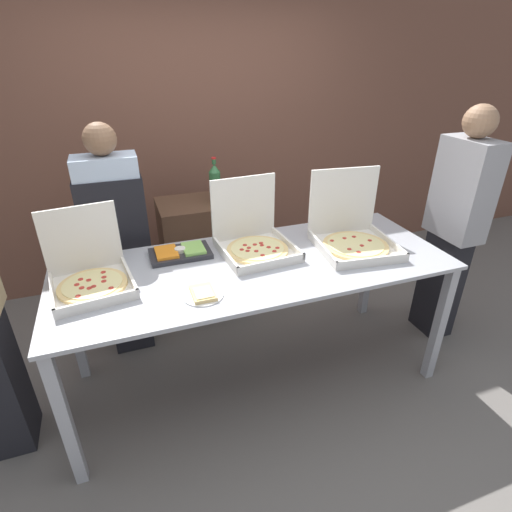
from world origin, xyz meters
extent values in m
plane|color=slate|center=(0.00, 0.00, 0.00)|extent=(16.00, 16.00, 0.00)
cube|color=brown|center=(0.00, 1.70, 1.40)|extent=(10.00, 0.06, 2.80)
cube|color=#A8AAB2|center=(0.00, 0.00, 0.90)|extent=(2.40, 0.93, 0.02)
cube|color=#A8AAB2|center=(-1.15, -0.41, 0.44)|extent=(0.06, 0.06, 0.88)
cube|color=#A8AAB2|center=(1.15, -0.41, 0.44)|extent=(0.06, 0.06, 0.88)
cube|color=#A8AAB2|center=(-1.15, 0.41, 0.44)|extent=(0.06, 0.06, 0.88)
cube|color=#A8AAB2|center=(1.15, 0.41, 0.44)|extent=(0.06, 0.06, 0.88)
cube|color=silver|center=(-0.93, 0.01, 0.92)|extent=(0.46, 0.46, 0.02)
cube|color=silver|center=(-0.91, -0.18, 0.95)|extent=(0.41, 0.07, 0.04)
cube|color=silver|center=(-1.13, -0.01, 0.95)|extent=(0.07, 0.41, 0.04)
cube|color=silver|center=(-0.74, 0.04, 0.95)|extent=(0.07, 0.41, 0.04)
cube|color=silver|center=(-0.96, 0.22, 1.13)|extent=(0.41, 0.07, 0.39)
cylinder|color=#E5C17A|center=(-0.93, 0.01, 0.94)|extent=(0.36, 0.36, 0.02)
cylinder|color=beige|center=(-0.93, 0.01, 0.95)|extent=(0.31, 0.31, 0.00)
cylinder|color=#B22D23|center=(-0.88, 0.01, 0.95)|extent=(0.03, 0.03, 0.00)
cylinder|color=#B22D23|center=(-0.87, 0.06, 0.95)|extent=(0.03, 0.03, 0.00)
cylinder|color=#B22D23|center=(-0.88, 0.12, 0.95)|extent=(0.03, 0.03, 0.00)
cylinder|color=#B22D23|center=(-0.95, 0.05, 0.95)|extent=(0.03, 0.03, 0.00)
cylinder|color=#B22D23|center=(-0.99, 0.08, 0.95)|extent=(0.03, 0.03, 0.00)
cylinder|color=#B22D23|center=(-1.01, 0.02, 0.95)|extent=(0.03, 0.03, 0.00)
cylinder|color=#B22D23|center=(-0.99, -0.02, 0.95)|extent=(0.03, 0.03, 0.00)
cylinder|color=#B22D23|center=(-1.00, -0.10, 0.95)|extent=(0.03, 0.03, 0.00)
cylinder|color=#B22D23|center=(-0.95, -0.04, 0.95)|extent=(0.03, 0.03, 0.00)
cylinder|color=#B22D23|center=(-0.93, -0.02, 0.95)|extent=(0.03, 0.03, 0.00)
cylinder|color=#B22D23|center=(-0.84, -0.07, 0.95)|extent=(0.03, 0.03, 0.00)
cube|color=silver|center=(0.67, -0.04, 0.92)|extent=(0.53, 0.53, 0.02)
cube|color=silver|center=(0.65, -0.27, 0.95)|extent=(0.48, 0.07, 0.04)
cube|color=silver|center=(0.44, -0.02, 0.95)|extent=(0.07, 0.48, 0.04)
cube|color=silver|center=(0.90, -0.07, 0.95)|extent=(0.07, 0.48, 0.04)
cube|color=silver|center=(0.70, 0.20, 1.16)|extent=(0.48, 0.07, 0.45)
cylinder|color=#E5C17A|center=(0.67, -0.04, 0.94)|extent=(0.42, 0.42, 0.02)
cylinder|color=beige|center=(0.67, -0.04, 0.95)|extent=(0.36, 0.36, 0.00)
cylinder|color=#B22D23|center=(0.79, -0.03, 0.95)|extent=(0.03, 0.03, 0.00)
cylinder|color=#B22D23|center=(0.72, 0.05, 0.95)|extent=(0.03, 0.03, 0.00)
cylinder|color=#B22D23|center=(0.65, 0.06, 0.95)|extent=(0.03, 0.03, 0.00)
cylinder|color=#B22D23|center=(0.55, 0.05, 0.95)|extent=(0.03, 0.03, 0.00)
cylinder|color=#B22D23|center=(0.59, -0.10, 0.95)|extent=(0.03, 0.03, 0.00)
cylinder|color=#B22D23|center=(0.62, -0.15, 0.95)|extent=(0.03, 0.03, 0.00)
cylinder|color=#B22D23|center=(0.69, -0.08, 0.95)|extent=(0.03, 0.03, 0.00)
cube|color=silver|center=(0.05, 0.12, 0.92)|extent=(0.47, 0.47, 0.02)
cube|color=silver|center=(0.07, -0.10, 0.95)|extent=(0.44, 0.04, 0.04)
cube|color=silver|center=(-0.16, 0.10, 0.95)|extent=(0.04, 0.44, 0.04)
cube|color=silver|center=(0.27, 0.13, 0.95)|extent=(0.04, 0.44, 0.04)
cube|color=silver|center=(0.04, 0.35, 1.14)|extent=(0.44, 0.04, 0.42)
cylinder|color=#E5C17A|center=(0.05, 0.12, 0.94)|extent=(0.39, 0.39, 0.02)
cylinder|color=beige|center=(0.05, 0.12, 0.95)|extent=(0.34, 0.34, 0.00)
cylinder|color=#B22D23|center=(0.12, 0.10, 0.95)|extent=(0.03, 0.03, 0.00)
cylinder|color=#B22D23|center=(0.09, 0.14, 0.95)|extent=(0.03, 0.03, 0.00)
cylinder|color=#B22D23|center=(0.10, 0.17, 0.95)|extent=(0.03, 0.03, 0.00)
cylinder|color=#B22D23|center=(0.05, 0.17, 0.95)|extent=(0.03, 0.03, 0.00)
cylinder|color=#B22D23|center=(-0.01, 0.18, 0.95)|extent=(0.03, 0.03, 0.00)
cylinder|color=#B22D23|center=(0.00, 0.13, 0.95)|extent=(0.03, 0.03, 0.00)
cylinder|color=#B22D23|center=(-0.05, 0.13, 0.95)|extent=(0.03, 0.03, 0.00)
cylinder|color=#B22D23|center=(-0.02, 0.10, 0.95)|extent=(0.03, 0.03, 0.00)
cylinder|color=#B22D23|center=(0.03, 0.07, 0.95)|extent=(0.03, 0.03, 0.00)
cylinder|color=#B22D23|center=(0.05, 0.01, 0.95)|extent=(0.03, 0.03, 0.00)
cylinder|color=#B22D23|center=(0.13, 0.03, 0.95)|extent=(0.03, 0.03, 0.00)
cylinder|color=#B22D23|center=(0.17, 0.07, 0.95)|extent=(0.03, 0.03, 0.00)
cylinder|color=white|center=(-0.39, -0.24, 0.91)|extent=(0.22, 0.22, 0.01)
cube|color=#E5C17A|center=(-0.39, -0.24, 0.93)|extent=(0.12, 0.17, 0.02)
cube|color=beige|center=(-0.39, -0.26, 0.94)|extent=(0.09, 0.12, 0.01)
cube|color=#28282D|center=(-0.42, 0.26, 0.92)|extent=(0.38, 0.23, 0.03)
cube|color=orange|center=(-0.50, 0.26, 0.95)|extent=(0.13, 0.18, 0.02)
cube|color=#8CC65B|center=(-0.33, 0.26, 0.95)|extent=(0.13, 0.18, 0.02)
cylinder|color=white|center=(-0.42, 0.26, 0.95)|extent=(0.07, 0.07, 0.02)
cube|color=#4C3323|center=(-0.11, 0.98, 0.49)|extent=(0.71, 0.47, 0.99)
cylinder|color=#2D6638|center=(0.00, 0.96, 1.11)|extent=(0.09, 0.09, 0.24)
cone|color=#2D6638|center=(0.00, 0.96, 1.25)|extent=(0.09, 0.09, 0.06)
cylinder|color=#2D6638|center=(0.00, 0.96, 1.31)|extent=(0.03, 0.03, 0.04)
cylinder|color=red|center=(0.00, 0.96, 1.33)|extent=(0.04, 0.04, 0.01)
cylinder|color=silver|center=(0.15, 1.07, 1.05)|extent=(0.07, 0.07, 0.12)
cylinder|color=silver|center=(0.15, 1.07, 1.11)|extent=(0.06, 0.06, 0.00)
cylinder|color=gold|center=(0.10, 0.94, 1.05)|extent=(0.07, 0.07, 0.12)
cylinder|color=silver|center=(0.10, 0.94, 1.11)|extent=(0.06, 0.06, 0.00)
cube|color=black|center=(-0.78, 0.66, 0.40)|extent=(0.28, 0.20, 0.81)
cube|color=silver|center=(-0.78, 0.66, 1.15)|extent=(0.40, 0.22, 0.67)
cube|color=black|center=(-0.78, 0.66, 1.09)|extent=(0.42, 0.24, 0.51)
sphere|color=brown|center=(-0.78, 0.66, 1.58)|extent=(0.20, 0.20, 0.20)
cube|color=black|center=(1.55, 0.02, 0.42)|extent=(0.20, 0.28, 0.85)
cube|color=#99999E|center=(1.55, 0.02, 1.20)|extent=(0.22, 0.40, 0.70)
sphere|color=#9E7556|center=(1.55, 0.02, 1.66)|extent=(0.22, 0.22, 0.22)
cube|color=black|center=(-1.51, -0.01, 0.43)|extent=(0.20, 0.28, 0.86)
camera|label=1|loc=(-0.72, -2.01, 2.08)|focal=28.00mm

